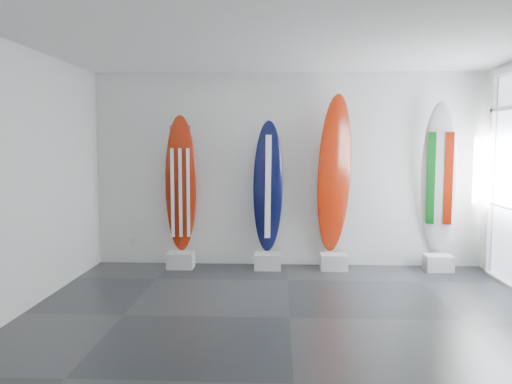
{
  "coord_description": "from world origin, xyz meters",
  "views": [
    {
      "loc": [
        -0.12,
        -5.42,
        1.89
      ],
      "look_at": [
        -0.43,
        1.4,
        1.25
      ],
      "focal_mm": 35.63,
      "sensor_mm": 36.0,
      "label": 1
    }
  ],
  "objects_px": {
    "surfboard_usa": "(181,184)",
    "surfboard_swiss": "(334,175)",
    "surfboard_navy": "(268,187)",
    "surfboard_italy": "(439,179)"
  },
  "relations": [
    {
      "from": "surfboard_swiss",
      "to": "surfboard_usa",
      "type": "bearing_deg",
      "value": 160.61
    },
    {
      "from": "surfboard_italy",
      "to": "surfboard_navy",
      "type": "bearing_deg",
      "value": -163.05
    },
    {
      "from": "surfboard_usa",
      "to": "surfboard_swiss",
      "type": "xyz_separation_m",
      "value": [
        2.34,
        0.0,
        0.15
      ]
    },
    {
      "from": "surfboard_usa",
      "to": "surfboard_swiss",
      "type": "relative_size",
      "value": 0.87
    },
    {
      "from": "surfboard_usa",
      "to": "surfboard_italy",
      "type": "bearing_deg",
      "value": -10.6
    },
    {
      "from": "surfboard_navy",
      "to": "surfboard_swiss",
      "type": "distance_m",
      "value": 1.02
    },
    {
      "from": "surfboard_usa",
      "to": "surfboard_italy",
      "type": "xyz_separation_m",
      "value": [
        3.9,
        0.0,
        0.09
      ]
    },
    {
      "from": "surfboard_navy",
      "to": "surfboard_italy",
      "type": "distance_m",
      "value": 2.56
    },
    {
      "from": "surfboard_navy",
      "to": "surfboard_italy",
      "type": "bearing_deg",
      "value": -10.89
    },
    {
      "from": "surfboard_swiss",
      "to": "surfboard_italy",
      "type": "xyz_separation_m",
      "value": [
        1.56,
        0.0,
        -0.06
      ]
    }
  ]
}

